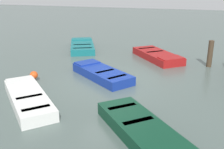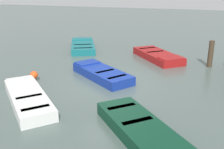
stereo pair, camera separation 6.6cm
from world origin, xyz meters
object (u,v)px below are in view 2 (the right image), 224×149
marker_buoy (34,75)px  rowboat_dark_green (143,131)px  mooring_piling_mid_right (211,54)px  rowboat_white (28,98)px  rowboat_red (158,56)px  rowboat_teal (83,46)px  rowboat_blue (102,73)px

marker_buoy → rowboat_dark_green: bearing=62.0°
mooring_piling_mid_right → rowboat_white: bearing=-42.3°
rowboat_red → rowboat_white: 8.39m
rowboat_teal → rowboat_red: (0.93, 5.26, 0.00)m
rowboat_teal → rowboat_blue: 5.99m
rowboat_white → mooring_piling_mid_right: (-7.00, 6.37, 0.49)m
rowboat_dark_green → rowboat_blue: size_ratio=1.03×
rowboat_teal → rowboat_white: (8.54, 1.74, 0.00)m
rowboat_blue → mooring_piling_mid_right: bearing=-108.4°
rowboat_teal → rowboat_dark_green: bearing=-172.6°
rowboat_blue → marker_buoy: 3.07m
rowboat_red → rowboat_blue: size_ratio=1.05×
rowboat_teal → marker_buoy: 6.49m
rowboat_dark_green → marker_buoy: 6.41m
rowboat_teal → rowboat_red: size_ratio=1.10×
rowboat_teal → mooring_piling_mid_right: mooring_piling_mid_right is taller
rowboat_dark_green → marker_buoy: size_ratio=7.58×
mooring_piling_mid_right → rowboat_dark_green: bearing=-13.2°
rowboat_blue → mooring_piling_mid_right: size_ratio=2.49×
rowboat_blue → rowboat_teal: bearing=-20.8°
rowboat_teal → rowboat_dark_green: size_ratio=1.11×
rowboat_teal → marker_buoy: (6.47, 0.58, 0.07)m
rowboat_white → marker_buoy: size_ratio=7.35×
rowboat_blue → rowboat_dark_green: bearing=159.4°
rowboat_red → marker_buoy: marker_buoy is taller
marker_buoy → rowboat_white: bearing=29.2°
rowboat_teal → rowboat_red: 5.34m
rowboat_red → rowboat_blue: bearing=-66.2°
rowboat_red → rowboat_dark_green: (8.54, 0.99, -0.00)m
rowboat_red → rowboat_dark_green: same height
marker_buoy → rowboat_blue: bearing=118.3°
rowboat_red → rowboat_white: bearing=-65.2°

